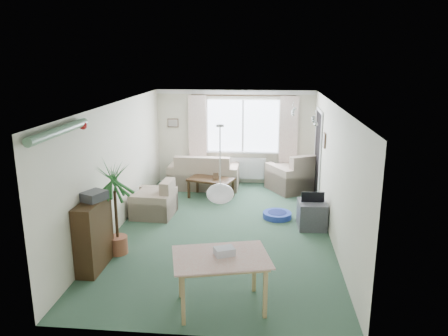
# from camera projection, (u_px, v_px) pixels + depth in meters

# --- Properties ---
(ground) EXTENTS (6.50, 6.50, 0.00)m
(ground) POSITION_uv_depth(u_px,v_px,m) (222.00, 230.00, 8.34)
(ground) COLOR #2C4A36
(window) EXTENTS (1.80, 0.03, 1.30)m
(window) POSITION_uv_depth(u_px,v_px,m) (243.00, 126.00, 11.05)
(window) COLOR white
(curtain_rod) EXTENTS (2.60, 0.03, 0.03)m
(curtain_rod) POSITION_uv_depth(u_px,v_px,m) (243.00, 96.00, 10.78)
(curtain_rod) COLOR black
(curtain_left) EXTENTS (0.45, 0.08, 2.00)m
(curtain_left) POSITION_uv_depth(u_px,v_px,m) (198.00, 135.00, 11.12)
(curtain_left) COLOR beige
(curtain_right) EXTENTS (0.45, 0.08, 2.00)m
(curtain_right) POSITION_uv_depth(u_px,v_px,m) (289.00, 136.00, 10.91)
(curtain_right) COLOR beige
(radiator) EXTENTS (1.20, 0.10, 0.55)m
(radiator) POSITION_uv_depth(u_px,v_px,m) (242.00, 168.00, 11.29)
(radiator) COLOR white
(doorway) EXTENTS (0.03, 0.95, 2.00)m
(doorway) POSITION_uv_depth(u_px,v_px,m) (318.00, 156.00, 10.02)
(doorway) COLOR black
(pendant_lamp) EXTENTS (0.36, 0.36, 0.36)m
(pendant_lamp) POSITION_uv_depth(u_px,v_px,m) (220.00, 194.00, 5.73)
(pendant_lamp) COLOR white
(tinsel_garland) EXTENTS (1.60, 1.60, 0.12)m
(tinsel_garland) POSITION_uv_depth(u_px,v_px,m) (60.00, 131.00, 5.73)
(tinsel_garland) COLOR #196626
(bauble_cluster_a) EXTENTS (0.20, 0.20, 0.20)m
(bauble_cluster_a) POSITION_uv_depth(u_px,v_px,m) (293.00, 109.00, 8.52)
(bauble_cluster_a) COLOR silver
(bauble_cluster_b) EXTENTS (0.20, 0.20, 0.20)m
(bauble_cluster_b) POSITION_uv_depth(u_px,v_px,m) (315.00, 118.00, 7.34)
(bauble_cluster_b) COLOR silver
(wall_picture_back) EXTENTS (0.28, 0.03, 0.22)m
(wall_picture_back) POSITION_uv_depth(u_px,v_px,m) (173.00, 123.00, 11.21)
(wall_picture_back) COLOR brown
(wall_picture_right) EXTENTS (0.03, 0.24, 0.30)m
(wall_picture_right) POSITION_uv_depth(u_px,v_px,m) (324.00, 140.00, 8.92)
(wall_picture_right) COLOR brown
(sofa) EXTENTS (1.72, 0.92, 0.86)m
(sofa) POSITION_uv_depth(u_px,v_px,m) (204.00, 171.00, 10.95)
(sofa) COLOR #C6B496
(sofa) RESTS_ON ground
(armchair_corner) EXTENTS (1.41, 1.39, 0.94)m
(armchair_corner) POSITION_uv_depth(u_px,v_px,m) (293.00, 171.00, 10.71)
(armchair_corner) COLOR beige
(armchair_corner) RESTS_ON ground
(armchair_left) EXTENTS (0.86, 0.90, 0.76)m
(armchair_left) POSITION_uv_depth(u_px,v_px,m) (154.00, 198.00, 9.02)
(armchair_left) COLOR beige
(armchair_left) RESTS_ON ground
(coffee_table) EXTENTS (1.14, 0.84, 0.46)m
(coffee_table) POSITION_uv_depth(u_px,v_px,m) (211.00, 188.00, 10.19)
(coffee_table) COLOR black
(coffee_table) RESTS_ON ground
(photo_frame) EXTENTS (0.12, 0.05, 0.16)m
(photo_frame) POSITION_uv_depth(u_px,v_px,m) (216.00, 176.00, 10.05)
(photo_frame) COLOR #4F3A28
(photo_frame) RESTS_ON coffee_table
(bookshelf) EXTENTS (0.30, 0.89, 1.09)m
(bookshelf) POSITION_uv_depth(u_px,v_px,m) (94.00, 235.00, 6.76)
(bookshelf) COLOR black
(bookshelf) RESTS_ON ground
(hifi_box) EXTENTS (0.40, 0.43, 0.14)m
(hifi_box) POSITION_uv_depth(u_px,v_px,m) (94.00, 196.00, 6.66)
(hifi_box) COLOR #38383D
(hifi_box) RESTS_ON bookshelf
(houseplant) EXTENTS (0.91, 0.91, 1.60)m
(houseplant) POSITION_uv_depth(u_px,v_px,m) (116.00, 208.00, 7.17)
(houseplant) COLOR #1E4E1A
(houseplant) RESTS_ON ground
(dining_table) EXTENTS (1.28, 1.00, 0.71)m
(dining_table) POSITION_uv_depth(u_px,v_px,m) (221.00, 282.00, 5.72)
(dining_table) COLOR tan
(dining_table) RESTS_ON ground
(gift_box) EXTENTS (0.30, 0.27, 0.12)m
(gift_box) POSITION_uv_depth(u_px,v_px,m) (224.00, 252.00, 5.66)
(gift_box) COLOR silver
(gift_box) RESTS_ON dining_table
(tv_cube) EXTENTS (0.55, 0.60, 0.52)m
(tv_cube) POSITION_uv_depth(u_px,v_px,m) (312.00, 215.00, 8.40)
(tv_cube) COLOR #35353A
(tv_cube) RESTS_ON ground
(pet_bed) EXTENTS (0.69, 0.69, 0.12)m
(pet_bed) POSITION_uv_depth(u_px,v_px,m) (277.00, 215.00, 8.95)
(pet_bed) COLOR #205093
(pet_bed) RESTS_ON ground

